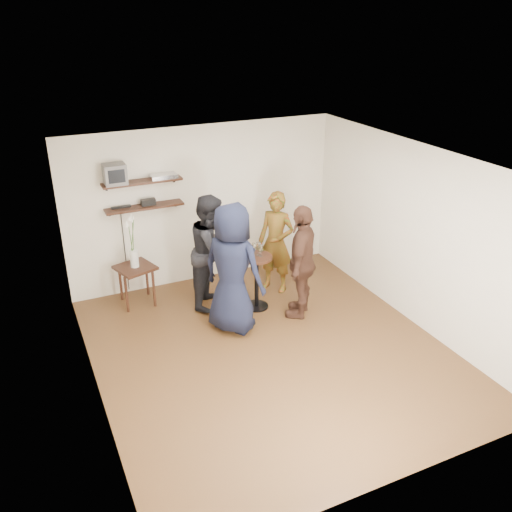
{
  "coord_description": "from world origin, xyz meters",
  "views": [
    {
      "loc": [
        -2.74,
        -5.47,
        4.21
      ],
      "look_at": [
        -0.03,
        0.4,
        1.25
      ],
      "focal_mm": 38.0,
      "sensor_mm": 36.0,
      "label": 1
    }
  ],
  "objects_px": {
    "crt_monitor": "(115,174)",
    "person_brown": "(302,262)",
    "dvd_deck": "(163,176)",
    "person_dark": "(212,251)",
    "drinks_table": "(257,275)",
    "side_table": "(136,273)",
    "radio": "(148,202)",
    "person_plaid": "(276,242)",
    "person_navy": "(232,269)"
  },
  "relations": [
    {
      "from": "crt_monitor",
      "to": "person_brown",
      "type": "height_order",
      "value": "crt_monitor"
    },
    {
      "from": "dvd_deck",
      "to": "person_dark",
      "type": "distance_m",
      "value": 1.37
    },
    {
      "from": "dvd_deck",
      "to": "drinks_table",
      "type": "xyz_separation_m",
      "value": [
        1.01,
        -1.21,
        -1.34
      ]
    },
    {
      "from": "side_table",
      "to": "dvd_deck",
      "type": "bearing_deg",
      "value": 26.55
    },
    {
      "from": "person_dark",
      "to": "crt_monitor",
      "type": "bearing_deg",
      "value": 92.53
    },
    {
      "from": "side_table",
      "to": "person_brown",
      "type": "relative_size",
      "value": 0.38
    },
    {
      "from": "dvd_deck",
      "to": "drinks_table",
      "type": "relative_size",
      "value": 0.46
    },
    {
      "from": "radio",
      "to": "person_plaid",
      "type": "relative_size",
      "value": 0.13
    },
    {
      "from": "radio",
      "to": "person_brown",
      "type": "relative_size",
      "value": 0.13
    },
    {
      "from": "person_navy",
      "to": "side_table",
      "type": "bearing_deg",
      "value": 3.56
    },
    {
      "from": "dvd_deck",
      "to": "person_brown",
      "type": "bearing_deg",
      "value": -47.4
    },
    {
      "from": "person_dark",
      "to": "side_table",
      "type": "bearing_deg",
      "value": 102.43
    },
    {
      "from": "radio",
      "to": "person_dark",
      "type": "relative_size",
      "value": 0.12
    },
    {
      "from": "radio",
      "to": "drinks_table",
      "type": "distance_m",
      "value": 2.0
    },
    {
      "from": "dvd_deck",
      "to": "person_brown",
      "type": "height_order",
      "value": "dvd_deck"
    },
    {
      "from": "dvd_deck",
      "to": "person_plaid",
      "type": "xyz_separation_m",
      "value": [
        1.54,
        -0.78,
        -1.07
      ]
    },
    {
      "from": "dvd_deck",
      "to": "radio",
      "type": "height_order",
      "value": "dvd_deck"
    },
    {
      "from": "crt_monitor",
      "to": "side_table",
      "type": "bearing_deg",
      "value": -72.64
    },
    {
      "from": "side_table",
      "to": "person_brown",
      "type": "height_order",
      "value": "person_brown"
    },
    {
      "from": "person_plaid",
      "to": "person_dark",
      "type": "relative_size",
      "value": 0.93
    },
    {
      "from": "side_table",
      "to": "person_plaid",
      "type": "bearing_deg",
      "value": -12.25
    },
    {
      "from": "dvd_deck",
      "to": "radio",
      "type": "relative_size",
      "value": 1.82
    },
    {
      "from": "person_dark",
      "to": "dvd_deck",
      "type": "bearing_deg",
      "value": 66.35
    },
    {
      "from": "crt_monitor",
      "to": "person_navy",
      "type": "relative_size",
      "value": 0.17
    },
    {
      "from": "person_dark",
      "to": "person_brown",
      "type": "xyz_separation_m",
      "value": [
        1.07,
        -0.86,
        -0.02
      ]
    },
    {
      "from": "drinks_table",
      "to": "person_brown",
      "type": "xyz_separation_m",
      "value": [
        0.52,
        -0.45,
        0.31
      ]
    },
    {
      "from": "crt_monitor",
      "to": "dvd_deck",
      "type": "distance_m",
      "value": 0.73
    },
    {
      "from": "side_table",
      "to": "person_navy",
      "type": "height_order",
      "value": "person_navy"
    },
    {
      "from": "radio",
      "to": "side_table",
      "type": "xyz_separation_m",
      "value": [
        -0.36,
        -0.31,
        -0.99
      ]
    },
    {
      "from": "drinks_table",
      "to": "person_navy",
      "type": "distance_m",
      "value": 0.79
    },
    {
      "from": "side_table",
      "to": "person_brown",
      "type": "xyz_separation_m",
      "value": [
        2.15,
        -1.35,
        0.34
      ]
    },
    {
      "from": "person_plaid",
      "to": "person_brown",
      "type": "relative_size",
      "value": 0.95
    },
    {
      "from": "person_plaid",
      "to": "person_navy",
      "type": "bearing_deg",
      "value": -91.13
    },
    {
      "from": "radio",
      "to": "person_brown",
      "type": "bearing_deg",
      "value": -42.8
    },
    {
      "from": "dvd_deck",
      "to": "person_brown",
      "type": "distance_m",
      "value": 2.48
    },
    {
      "from": "side_table",
      "to": "drinks_table",
      "type": "height_order",
      "value": "drinks_table"
    },
    {
      "from": "crt_monitor",
      "to": "person_navy",
      "type": "bearing_deg",
      "value": -53.95
    },
    {
      "from": "radio",
      "to": "person_plaid",
      "type": "bearing_deg",
      "value": -23.41
    },
    {
      "from": "drinks_table",
      "to": "person_navy",
      "type": "relative_size",
      "value": 0.46
    },
    {
      "from": "crt_monitor",
      "to": "person_plaid",
      "type": "height_order",
      "value": "crt_monitor"
    },
    {
      "from": "drinks_table",
      "to": "person_brown",
      "type": "distance_m",
      "value": 0.75
    },
    {
      "from": "person_plaid",
      "to": "crt_monitor",
      "type": "bearing_deg",
      "value": -147.39
    },
    {
      "from": "radio",
      "to": "side_table",
      "type": "bearing_deg",
      "value": -139.0
    },
    {
      "from": "radio",
      "to": "person_dark",
      "type": "bearing_deg",
      "value": -47.93
    },
    {
      "from": "dvd_deck",
      "to": "side_table",
      "type": "bearing_deg",
      "value": -153.45
    },
    {
      "from": "crt_monitor",
      "to": "drinks_table",
      "type": "relative_size",
      "value": 0.37
    },
    {
      "from": "dvd_deck",
      "to": "person_dark",
      "type": "relative_size",
      "value": 0.23
    },
    {
      "from": "radio",
      "to": "person_dark",
      "type": "distance_m",
      "value": 1.25
    },
    {
      "from": "drinks_table",
      "to": "person_navy",
      "type": "xyz_separation_m",
      "value": [
        -0.55,
        -0.4,
        0.39
      ]
    },
    {
      "from": "dvd_deck",
      "to": "radio",
      "type": "distance_m",
      "value": 0.46
    }
  ]
}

